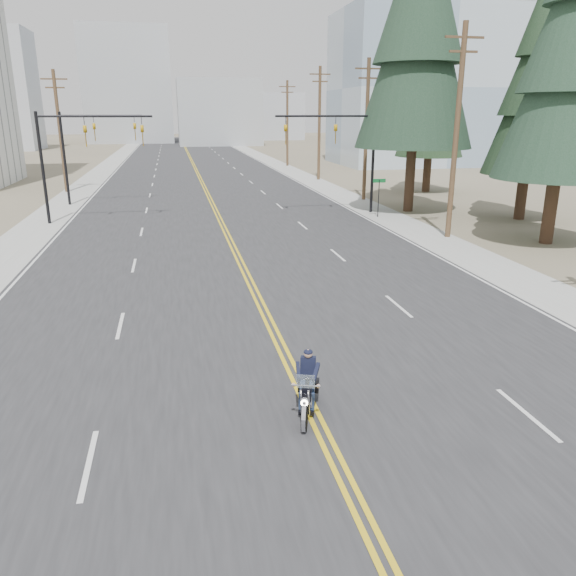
{
  "coord_description": "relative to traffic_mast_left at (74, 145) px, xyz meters",
  "views": [
    {
      "loc": [
        -2.96,
        -6.5,
        6.9
      ],
      "look_at": [
        0.41,
        10.1,
        1.6
      ],
      "focal_mm": 35.0,
      "sensor_mm": 36.0,
      "label": 1
    }
  ],
  "objects": [
    {
      "name": "utility_pole_b",
      "position": [
        21.48,
        -9.0,
        1.05
      ],
      "size": [
        2.2,
        0.3,
        11.5
      ],
      "color": "brown",
      "rests_on": "ground"
    },
    {
      "name": "street_sign",
      "position": [
        19.78,
        -2.0,
        -3.13
      ],
      "size": [
        0.9,
        0.06,
        2.62
      ],
      "color": "black",
      "rests_on": "ground"
    },
    {
      "name": "sidewalk_right",
      "position": [
        20.48,
        38.0,
        -4.93
      ],
      "size": [
        3.0,
        200.0,
        0.01
      ],
      "primitive_type": "cube",
      "color": "#A5A5A0",
      "rests_on": "ground"
    },
    {
      "name": "utility_pole_c",
      "position": [
        21.48,
        6.0,
        0.79
      ],
      "size": [
        2.2,
        0.3,
        11.0
      ],
      "color": "brown",
      "rests_on": "ground"
    },
    {
      "name": "road",
      "position": [
        8.98,
        38.0,
        -4.93
      ],
      "size": [
        20.0,
        200.0,
        0.01
      ],
      "primitive_type": "cube",
      "color": "#303033",
      "rests_on": "ground"
    },
    {
      "name": "utility_pole_left",
      "position": [
        -3.52,
        16.0,
        0.54
      ],
      "size": [
        2.2,
        0.3,
        10.5
      ],
      "color": "brown",
      "rests_on": "ground"
    },
    {
      "name": "utility_pole_e",
      "position": [
        21.48,
        38.0,
        0.79
      ],
      "size": [
        2.2,
        0.3,
        11.0
      ],
      "color": "brown",
      "rests_on": "ground"
    },
    {
      "name": "haze_bldg_e",
      "position": [
        33.98,
        118.0,
        1.06
      ],
      "size": [
        14.0,
        14.0,
        12.0
      ],
      "primitive_type": "cube",
      "color": "#B7BCC6",
      "rests_on": "ground"
    },
    {
      "name": "haze_bldg_d",
      "position": [
        -3.02,
        108.0,
        8.06
      ],
      "size": [
        20.0,
        15.0,
        26.0
      ],
      "primitive_type": "cube",
      "color": "#ADB2B7",
      "rests_on": "ground"
    },
    {
      "name": "conifer_far",
      "position": [
        28.69,
        9.66,
        4.19
      ],
      "size": [
        5.94,
        5.94,
        15.9
      ],
      "rotation": [
        0.0,
        0.0,
        0.11
      ],
      "color": "#382619",
      "rests_on": "ground"
    },
    {
      "name": "conifer_mid",
      "position": [
        28.96,
        -4.55,
        3.75
      ],
      "size": [
        5.68,
        5.68,
        15.14
      ],
      "rotation": [
        0.0,
        0.0,
        -0.13
      ],
      "color": "#382619",
      "rests_on": "ground"
    },
    {
      "name": "glass_building",
      "position": [
        40.98,
        38.0,
        5.06
      ],
      "size": [
        24.0,
        16.0,
        20.0
      ],
      "primitive_type": "cube",
      "color": "#9EB5CC",
      "rests_on": "ground"
    },
    {
      "name": "conifer_tall",
      "position": [
        22.87,
        0.04,
        8.1
      ],
      "size": [
        8.17,
        8.17,
        22.71
      ],
      "rotation": [
        0.0,
        0.0,
        0.42
      ],
      "color": "#382619",
      "rests_on": "ground"
    },
    {
      "name": "conifer_near",
      "position": [
        26.08,
        -11.53,
        5.23
      ],
      "size": [
        6.69,
        6.69,
        17.7
      ],
      "rotation": [
        0.0,
        0.0,
        0.21
      ],
      "color": "#382619",
      "rests_on": "ground"
    },
    {
      "name": "utility_pole_d",
      "position": [
        21.48,
        21.0,
        1.05
      ],
      "size": [
        2.2,
        0.3,
        11.5
      ],
      "color": "brown",
      "rests_on": "ground"
    },
    {
      "name": "sidewalk_left",
      "position": [
        -2.52,
        38.0,
        -4.93
      ],
      "size": [
        3.0,
        200.0,
        0.01
      ],
      "primitive_type": "cube",
      "color": "#A5A5A0",
      "rests_on": "ground"
    },
    {
      "name": "haze_bldg_c",
      "position": [
        48.98,
        78.0,
        4.06
      ],
      "size": [
        16.0,
        12.0,
        18.0
      ],
      "primitive_type": "cube",
      "color": "#B7BCC6",
      "rests_on": "ground"
    },
    {
      "name": "motorcyclist",
      "position": [
        8.83,
        -26.9,
        -4.16
      ],
      "size": [
        1.42,
        2.16,
        1.56
      ],
      "primitive_type": null,
      "rotation": [
        0.0,
        0.0,
        2.84
      ],
      "color": "black",
      "rests_on": "ground"
    },
    {
      "name": "traffic_mast_left",
      "position": [
        0.0,
        0.0,
        0.0
      ],
      "size": [
        7.1,
        0.26,
        7.0
      ],
      "color": "black",
      "rests_on": "ground"
    },
    {
      "name": "haze_bldg_b",
      "position": [
        16.98,
        93.0,
        2.06
      ],
      "size": [
        18.0,
        14.0,
        14.0
      ],
      "primitive_type": "cube",
      "color": "#ADB2B7",
      "rests_on": "ground"
    },
    {
      "name": "traffic_mast_right",
      "position": [
        17.95,
        0.0,
        0.0
      ],
      "size": [
        7.1,
        0.26,
        7.0
      ],
      "color": "black",
      "rests_on": "ground"
    },
    {
      "name": "traffic_mast_far",
      "position": [
        -0.33,
        8.0,
        -0.06
      ],
      "size": [
        6.1,
        0.26,
        7.0
      ],
      "color": "black",
      "rests_on": "ground"
    }
  ]
}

